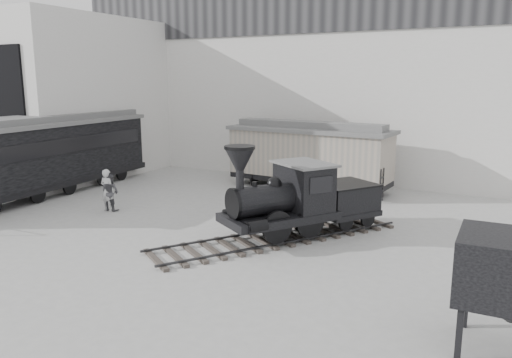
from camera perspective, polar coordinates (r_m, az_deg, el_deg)
The scene contains 8 objects.
ground at distance 16.01m, azimuth -8.45°, elevation -9.23°, with size 90.00×90.00×0.00m, color #9E9E9B.
north_wall at distance 28.45m, azimuth 9.65°, elevation 11.12°, with size 34.00×2.51×11.00m.
west_pavilion at distance 32.18m, azimuth -19.25°, elevation 8.77°, with size 7.00×12.11×9.00m.
locomotive at distance 17.91m, azimuth 4.58°, elevation -2.75°, with size 6.90×9.09×3.36m.
boxcar at distance 25.70m, azimuth 6.06°, elevation 2.87°, with size 8.70×3.27×3.49m.
passenger_coach at distance 26.37m, azimuth -23.14°, elevation 2.57°, with size 3.62×13.56×3.59m.
visitor_a at distance 22.29m, azimuth -16.63°, elevation -1.23°, with size 0.67×0.44×1.84m, color silver.
visitor_b at distance 22.37m, azimuth -16.32°, elevation -1.45°, with size 0.79×0.62×1.63m, color #434246.
Camera 1 is at (8.98, -12.01, 5.60)m, focal length 35.00 mm.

